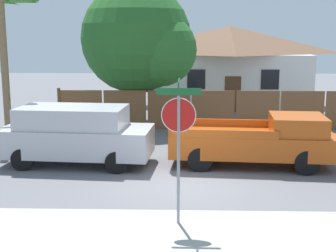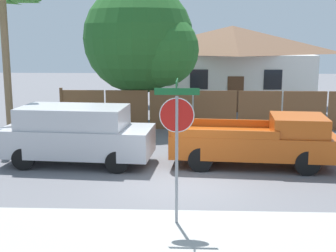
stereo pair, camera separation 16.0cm
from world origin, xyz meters
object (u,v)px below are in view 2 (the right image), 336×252
at_px(oak_tree, 143,41).
at_px(stop_sign, 177,127).
at_px(red_suv, 77,133).
at_px(palm_tree, 3,11).
at_px(orange_pickup, 259,141).
at_px(house, 231,64).

xyz_separation_m(oak_tree, stop_sign, (1.84, -12.04, -1.73)).
bearing_deg(red_suv, palm_tree, 145.50).
bearing_deg(orange_pickup, oak_tree, 126.57).
relative_size(oak_tree, orange_pickup, 1.23).
bearing_deg(oak_tree, house, 54.29).
distance_m(palm_tree, orange_pickup, 10.58).
bearing_deg(stop_sign, palm_tree, 132.26).
xyz_separation_m(palm_tree, stop_sign, (6.69, -7.56, -2.87)).
bearing_deg(stop_sign, orange_pickup, 62.65).
relative_size(house, orange_pickup, 1.80).
bearing_deg(orange_pickup, palm_tree, 168.63).
relative_size(palm_tree, red_suv, 1.17).
bearing_deg(palm_tree, oak_tree, 42.74).
distance_m(oak_tree, red_suv, 7.89).
bearing_deg(palm_tree, house, 49.12).
xyz_separation_m(house, red_suv, (-6.34, -13.76, -1.45)).
bearing_deg(house, oak_tree, -125.71).
bearing_deg(house, palm_tree, -130.88).
height_order(oak_tree, stop_sign, oak_tree).
distance_m(orange_pickup, stop_sign, 5.70).
xyz_separation_m(red_suv, orange_pickup, (6.03, -0.02, -0.19)).
distance_m(house, stop_sign, 18.88).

